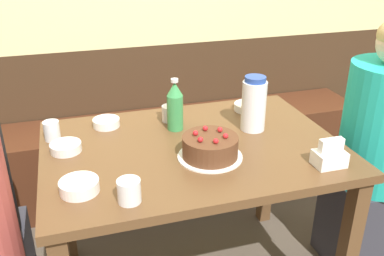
{
  "coord_description": "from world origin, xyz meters",
  "views": [
    {
      "loc": [
        -0.43,
        -1.43,
        1.5
      ],
      "look_at": [
        0.01,
        0.05,
        0.77
      ],
      "focal_mm": 40.0,
      "sensor_mm": 36.0,
      "label": 1
    }
  ],
  "objects_px": {
    "birthday_cake": "(210,147)",
    "soju_bottle": "(175,106)",
    "bowl_rice_small": "(248,107)",
    "glass_shot_small": "(52,131)",
    "bowl_sauce_shallow": "(79,186)",
    "person_grey_tee": "(377,157)",
    "glass_water_tall": "(129,191)",
    "napkin_holder": "(330,156)",
    "bench_seat": "(153,156)",
    "water_pitcher": "(254,104)",
    "bowl_soup_white": "(66,147)",
    "glass_tumbler_short": "(170,113)",
    "bowl_side_dish": "(106,123)"
  },
  "relations": [
    {
      "from": "birthday_cake",
      "to": "soju_bottle",
      "type": "bearing_deg",
      "value": 102.12
    },
    {
      "from": "bowl_rice_small",
      "to": "glass_shot_small",
      "type": "xyz_separation_m",
      "value": [
        -0.88,
        -0.06,
        0.02
      ]
    },
    {
      "from": "bowl_sauce_shallow",
      "to": "person_grey_tee",
      "type": "xyz_separation_m",
      "value": [
        1.28,
        0.14,
        -0.17
      ]
    },
    {
      "from": "bowl_sauce_shallow",
      "to": "soju_bottle",
      "type": "bearing_deg",
      "value": 41.61
    },
    {
      "from": "glass_water_tall",
      "to": "bowl_rice_small",
      "type": "bearing_deg",
      "value": 41.47
    },
    {
      "from": "napkin_holder",
      "to": "bowl_sauce_shallow",
      "type": "distance_m",
      "value": 0.87
    },
    {
      "from": "napkin_holder",
      "to": "bench_seat",
      "type": "bearing_deg",
      "value": 110.67
    },
    {
      "from": "water_pitcher",
      "to": "bowl_soup_white",
      "type": "bearing_deg",
      "value": 178.44
    },
    {
      "from": "glass_shot_small",
      "to": "person_grey_tee",
      "type": "height_order",
      "value": "person_grey_tee"
    },
    {
      "from": "water_pitcher",
      "to": "glass_tumbler_short",
      "type": "xyz_separation_m",
      "value": [
        -0.31,
        0.18,
        -0.08
      ]
    },
    {
      "from": "water_pitcher",
      "to": "glass_shot_small",
      "type": "xyz_separation_m",
      "value": [
        -0.81,
        0.14,
        -0.07
      ]
    },
    {
      "from": "soju_bottle",
      "to": "glass_water_tall",
      "type": "relative_size",
      "value": 2.95
    },
    {
      "from": "water_pitcher",
      "to": "bowl_soup_white",
      "type": "xyz_separation_m",
      "value": [
        -0.76,
        0.02,
        -0.1
      ]
    },
    {
      "from": "bowl_sauce_shallow",
      "to": "glass_shot_small",
      "type": "xyz_separation_m",
      "value": [
        -0.08,
        0.42,
        0.02
      ]
    },
    {
      "from": "bench_seat",
      "to": "bowl_side_dish",
      "type": "xyz_separation_m",
      "value": [
        -0.3,
        -0.55,
        0.5
      ]
    },
    {
      "from": "bench_seat",
      "to": "person_grey_tee",
      "type": "bearing_deg",
      "value": -47.12
    },
    {
      "from": "bowl_soup_white",
      "to": "person_grey_tee",
      "type": "height_order",
      "value": "person_grey_tee"
    },
    {
      "from": "napkin_holder",
      "to": "glass_water_tall",
      "type": "xyz_separation_m",
      "value": [
        -0.72,
        -0.02,
        -0.0
      ]
    },
    {
      "from": "soju_bottle",
      "to": "bench_seat",
      "type": "bearing_deg",
      "value": 87.81
    },
    {
      "from": "bowl_sauce_shallow",
      "to": "napkin_holder",
      "type": "bearing_deg",
      "value": -5.57
    },
    {
      "from": "glass_shot_small",
      "to": "glass_tumbler_short",
      "type": "bearing_deg",
      "value": 4.85
    },
    {
      "from": "soju_bottle",
      "to": "bowl_sauce_shallow",
      "type": "height_order",
      "value": "soju_bottle"
    },
    {
      "from": "glass_water_tall",
      "to": "bench_seat",
      "type": "bearing_deg",
      "value": 75.34
    },
    {
      "from": "bench_seat",
      "to": "bowl_side_dish",
      "type": "distance_m",
      "value": 0.81
    },
    {
      "from": "bowl_soup_white",
      "to": "bowl_rice_small",
      "type": "height_order",
      "value": "same"
    },
    {
      "from": "bowl_sauce_shallow",
      "to": "person_grey_tee",
      "type": "height_order",
      "value": "person_grey_tee"
    },
    {
      "from": "napkin_holder",
      "to": "glass_shot_small",
      "type": "distance_m",
      "value": 1.07
    },
    {
      "from": "soju_bottle",
      "to": "bowl_soup_white",
      "type": "xyz_separation_m",
      "value": [
        -0.45,
        -0.07,
        -0.09
      ]
    },
    {
      "from": "bench_seat",
      "to": "bowl_soup_white",
      "type": "bearing_deg",
      "value": -122.83
    },
    {
      "from": "bench_seat",
      "to": "bowl_sauce_shallow",
      "type": "xyz_separation_m",
      "value": [
        -0.44,
        -1.04,
        0.51
      ]
    },
    {
      "from": "napkin_holder",
      "to": "bowl_rice_small",
      "type": "distance_m",
      "value": 0.56
    },
    {
      "from": "bowl_rice_small",
      "to": "glass_tumbler_short",
      "type": "relative_size",
      "value": 1.71
    },
    {
      "from": "soju_bottle",
      "to": "glass_water_tall",
      "type": "height_order",
      "value": "soju_bottle"
    },
    {
      "from": "soju_bottle",
      "to": "bowl_side_dish",
      "type": "relative_size",
      "value": 1.96
    },
    {
      "from": "bowl_soup_white",
      "to": "glass_water_tall",
      "type": "xyz_separation_m",
      "value": [
        0.18,
        -0.4,
        0.02
      ]
    },
    {
      "from": "bowl_sauce_shallow",
      "to": "bench_seat",
      "type": "bearing_deg",
      "value": 66.84
    },
    {
      "from": "bowl_rice_small",
      "to": "glass_shot_small",
      "type": "height_order",
      "value": "glass_shot_small"
    },
    {
      "from": "bowl_sauce_shallow",
      "to": "glass_water_tall",
      "type": "relative_size",
      "value": 1.69
    },
    {
      "from": "bench_seat",
      "to": "water_pitcher",
      "type": "bearing_deg",
      "value": -69.27
    },
    {
      "from": "napkin_holder",
      "to": "bowl_sauce_shallow",
      "type": "height_order",
      "value": "napkin_holder"
    },
    {
      "from": "bowl_sauce_shallow",
      "to": "person_grey_tee",
      "type": "distance_m",
      "value": 1.3
    },
    {
      "from": "bench_seat",
      "to": "water_pitcher",
      "type": "distance_m",
      "value": 1.01
    },
    {
      "from": "bowl_soup_white",
      "to": "bench_seat",
      "type": "bearing_deg",
      "value": 57.17
    },
    {
      "from": "bowl_side_dish",
      "to": "glass_water_tall",
      "type": "relative_size",
      "value": 1.51
    },
    {
      "from": "water_pitcher",
      "to": "glass_shot_small",
      "type": "height_order",
      "value": "water_pitcher"
    },
    {
      "from": "bench_seat",
      "to": "bowl_rice_small",
      "type": "height_order",
      "value": "bowl_rice_small"
    },
    {
      "from": "bowl_soup_white",
      "to": "bowl_sauce_shallow",
      "type": "xyz_separation_m",
      "value": [
        0.03,
        -0.3,
        0.0
      ]
    },
    {
      "from": "person_grey_tee",
      "to": "soju_bottle",
      "type": "bearing_deg",
      "value": -15.29
    },
    {
      "from": "bowl_side_dish",
      "to": "glass_tumbler_short",
      "type": "xyz_separation_m",
      "value": [
        0.28,
        -0.02,
        0.02
      ]
    },
    {
      "from": "bowl_soup_white",
      "to": "bowl_rice_small",
      "type": "bearing_deg",
      "value": 11.95
    }
  ]
}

